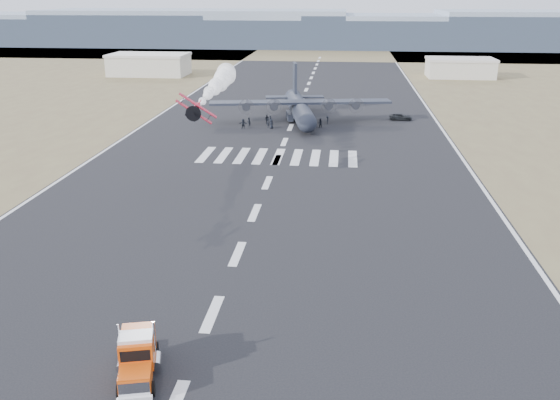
% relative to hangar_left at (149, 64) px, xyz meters
% --- Properties ---
extents(ground, '(500.00, 500.00, 0.00)m').
position_rel_hangar_left_xyz_m(ground, '(52.00, -145.00, -3.41)').
color(ground, black).
rests_on(ground, ground).
extents(scrub_far, '(500.00, 80.00, 0.00)m').
position_rel_hangar_left_xyz_m(scrub_far, '(52.00, 85.00, -3.41)').
color(scrub_far, brown).
rests_on(scrub_far, ground).
extents(runway_markings, '(60.00, 260.00, 0.01)m').
position_rel_hangar_left_xyz_m(runway_markings, '(52.00, -85.00, -3.40)').
color(runway_markings, silver).
rests_on(runway_markings, ground).
extents(ridge_seg_b, '(150.00, 50.00, 15.00)m').
position_rel_hangar_left_xyz_m(ridge_seg_b, '(-78.00, 115.00, 4.09)').
color(ridge_seg_b, gray).
rests_on(ridge_seg_b, ground).
extents(ridge_seg_c, '(150.00, 50.00, 17.00)m').
position_rel_hangar_left_xyz_m(ridge_seg_c, '(-13.00, 115.00, 5.09)').
color(ridge_seg_c, gray).
rests_on(ridge_seg_c, ground).
extents(ridge_seg_d, '(150.00, 50.00, 13.00)m').
position_rel_hangar_left_xyz_m(ridge_seg_d, '(52.00, 115.00, 3.09)').
color(ridge_seg_d, gray).
rests_on(ridge_seg_d, ground).
extents(ridge_seg_e, '(150.00, 50.00, 15.00)m').
position_rel_hangar_left_xyz_m(ridge_seg_e, '(117.00, 115.00, 4.09)').
color(ridge_seg_e, gray).
rests_on(ridge_seg_e, ground).
extents(hangar_left, '(24.50, 14.50, 6.70)m').
position_rel_hangar_left_xyz_m(hangar_left, '(0.00, 0.00, 0.00)').
color(hangar_left, '#B7B3A3').
rests_on(hangar_left, ground).
extents(hangar_right, '(20.50, 12.50, 5.90)m').
position_rel_hangar_left_xyz_m(hangar_right, '(98.00, 5.00, -0.40)').
color(hangar_right, '#B7B3A3').
rests_on(hangar_right, ground).
extents(semi_truck, '(3.84, 7.42, 3.26)m').
position_rel_hangar_left_xyz_m(semi_truck, '(48.71, -153.71, -1.81)').
color(semi_truck, black).
rests_on(semi_truck, ground).
extents(aerobatic_biplane, '(4.88, 5.21, 4.41)m').
position_rel_hangar_left_xyz_m(aerobatic_biplane, '(42.60, -110.64, 7.07)').
color(aerobatic_biplane, red).
extents(smoke_trail, '(4.21, 33.44, 3.64)m').
position_rel_hangar_left_xyz_m(smoke_trail, '(40.81, -83.49, 7.32)').
color(smoke_trail, white).
extents(transport_aircraft, '(36.86, 30.20, 10.66)m').
position_rel_hangar_left_xyz_m(transport_aircraft, '(53.23, -66.08, -0.66)').
color(transport_aircraft, black).
rests_on(transport_aircraft, ground).
extents(support_vehicle, '(4.76, 2.44, 1.28)m').
position_rel_hangar_left_xyz_m(support_vehicle, '(74.22, -63.28, -2.77)').
color(support_vehicle, black).
rests_on(support_vehicle, ground).
extents(crew_a, '(0.67, 0.75, 1.77)m').
position_rel_hangar_left_xyz_m(crew_a, '(47.63, -73.73, -2.52)').
color(crew_a, black).
rests_on(crew_a, ground).
extents(crew_b, '(0.85, 0.98, 1.72)m').
position_rel_hangar_left_xyz_m(crew_b, '(43.62, -72.46, -2.55)').
color(crew_b, black).
rests_on(crew_b, ground).
extents(crew_c, '(0.64, 1.09, 1.58)m').
position_rel_hangar_left_xyz_m(crew_c, '(59.13, -69.06, -2.62)').
color(crew_c, black).
rests_on(crew_c, ground).
extents(crew_d, '(1.14, 1.16, 1.84)m').
position_rel_hangar_left_xyz_m(crew_d, '(46.93, -69.83, -2.49)').
color(crew_d, black).
rests_on(crew_d, ground).
extents(crew_e, '(1.04, 0.96, 1.82)m').
position_rel_hangar_left_xyz_m(crew_e, '(48.37, -74.27, -2.50)').
color(crew_e, black).
rests_on(crew_e, ground).
extents(crew_f, '(1.75, 0.59, 1.87)m').
position_rel_hangar_left_xyz_m(crew_f, '(42.91, -74.94, -2.47)').
color(crew_f, black).
rests_on(crew_f, ground).
extents(crew_g, '(0.70, 0.79, 1.89)m').
position_rel_hangar_left_xyz_m(crew_g, '(47.80, -71.02, -2.46)').
color(crew_g, black).
rests_on(crew_g, ground).
extents(crew_h, '(1.00, 0.78, 1.82)m').
position_rel_hangar_left_xyz_m(crew_h, '(57.78, -72.36, -2.50)').
color(crew_h, black).
rests_on(crew_h, ground).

